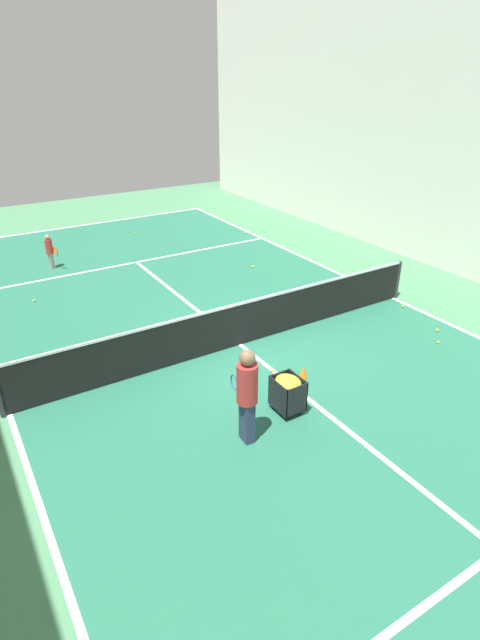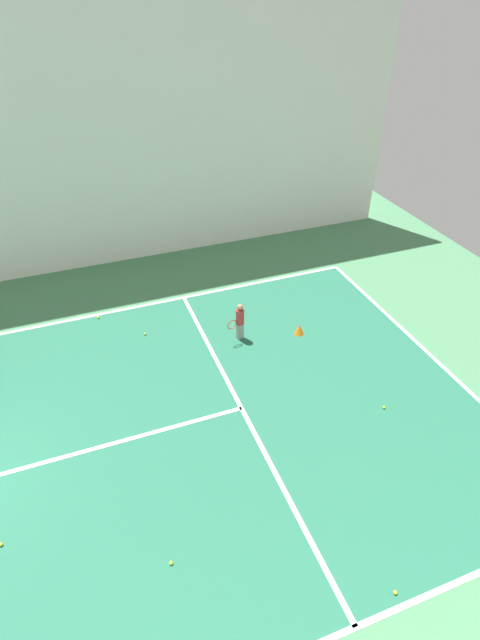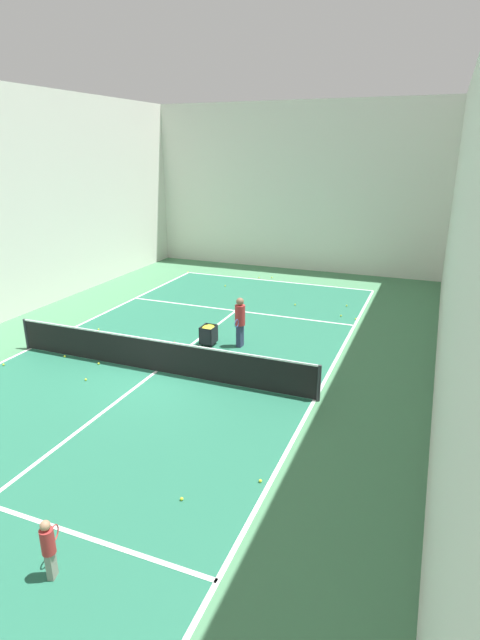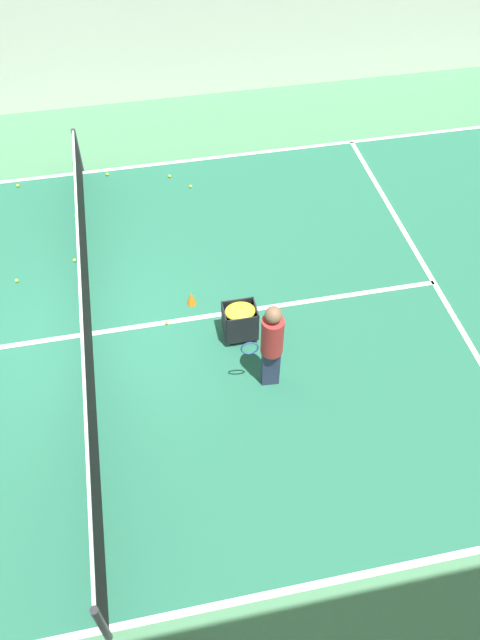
# 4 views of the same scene
# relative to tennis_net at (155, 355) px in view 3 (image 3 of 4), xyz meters

# --- Properties ---
(ground_plane) EXTENTS (33.73, 33.73, 0.00)m
(ground_plane) POSITION_rel_tennis_net_xyz_m (0.00, 0.00, -0.55)
(ground_plane) COLOR #477F56
(court_playing_area) EXTENTS (9.99, 23.68, 0.00)m
(court_playing_area) POSITION_rel_tennis_net_xyz_m (0.00, 0.00, -0.55)
(court_playing_area) COLOR #23664C
(court_playing_area) RESTS_ON ground
(line_baseline_far) EXTENTS (9.99, 0.10, 0.00)m
(line_baseline_far) POSITION_rel_tennis_net_xyz_m (0.00, 11.84, -0.55)
(line_baseline_far) COLOR white
(line_baseline_far) RESTS_ON ground
(line_sideline_left) EXTENTS (0.10, 23.68, 0.00)m
(line_sideline_left) POSITION_rel_tennis_net_xyz_m (-5.00, 0.00, -0.55)
(line_sideline_left) COLOR white
(line_sideline_left) RESTS_ON ground
(line_sideline_right) EXTENTS (0.10, 23.68, 0.00)m
(line_sideline_right) POSITION_rel_tennis_net_xyz_m (5.00, 0.00, -0.55)
(line_sideline_right) COLOR white
(line_sideline_right) RESTS_ON ground
(line_service_far) EXTENTS (9.99, 0.10, 0.00)m
(line_service_far) POSITION_rel_tennis_net_xyz_m (0.00, 6.51, -0.55)
(line_service_far) COLOR white
(line_service_far) RESTS_ON ground
(line_centre_service) EXTENTS (0.10, 13.02, 0.00)m
(line_centre_service) POSITION_rel_tennis_net_xyz_m (0.00, 0.00, -0.55)
(line_centre_service) COLOR white
(line_centre_service) RESTS_ON ground
(hall_enclosure_right) EXTENTS (0.15, 30.03, 8.88)m
(hall_enclosure_right) POSITION_rel_tennis_net_xyz_m (8.10, 0.00, 3.89)
(hall_enclosure_right) COLOR silver
(hall_enclosure_right) RESTS_ON ground
(hall_enclosure_far) EXTENTS (16.05, 0.15, 8.88)m
(hall_enclosure_far) POSITION_rel_tennis_net_xyz_m (0.00, 14.94, 3.89)
(hall_enclosure_far) COLOR silver
(hall_enclosure_far) RESTS_ON ground
(tennis_net) EXTENTS (10.29, 0.10, 1.07)m
(tennis_net) POSITION_rel_tennis_net_xyz_m (0.00, 0.00, 0.00)
(tennis_net) COLOR #2D2D33
(tennis_net) RESTS_ON ground
(player_near_baseline) EXTENTS (0.30, 0.55, 1.11)m
(player_near_baseline) POSITION_rel_tennis_net_xyz_m (2.49, -7.40, 0.08)
(player_near_baseline) COLOR gray
(player_near_baseline) RESTS_ON ground
(coach_at_net) EXTENTS (0.38, 0.69, 1.77)m
(coach_at_net) POSITION_rel_tennis_net_xyz_m (1.64, 2.87, 0.46)
(coach_at_net) COLOR #2D3351
(coach_at_net) RESTS_ON ground
(ball_cart) EXTENTS (0.47, 0.57, 0.72)m
(ball_cart) POSITION_rel_tennis_net_xyz_m (0.57, 2.59, -0.05)
(ball_cart) COLOR black
(ball_cart) RESTS_ON ground
(training_cone_1) EXTENTS (0.18, 0.18, 0.28)m
(training_cone_1) POSITION_rel_tennis_net_xyz_m (-0.38, 1.87, -0.41)
(training_cone_1) COLOR orange
(training_cone_1) RESTS_ON ground
(tennis_ball_0) EXTENTS (0.07, 0.07, 0.07)m
(tennis_ball_0) POSITION_rel_tennis_net_xyz_m (-3.38, -0.17, -0.51)
(tennis_ball_0) COLOR yellow
(tennis_ball_0) RESTS_ON ground
(tennis_ball_2) EXTENTS (0.07, 0.07, 0.07)m
(tennis_ball_2) POSITION_rel_tennis_net_xyz_m (4.92, 7.24, -0.51)
(tennis_ball_2) COLOR yellow
(tennis_ball_2) RESTS_ON ground
(tennis_ball_3) EXTENTS (0.07, 0.07, 0.07)m
(tennis_ball_3) POSITION_rel_tennis_net_xyz_m (-1.98, -0.24, -0.51)
(tennis_ball_3) COLOR yellow
(tennis_ball_3) RESTS_ON ground
(tennis_ball_4) EXTENTS (0.07, 0.07, 0.07)m
(tennis_ball_4) POSITION_rel_tennis_net_xyz_m (4.30, 7.41, -0.51)
(tennis_ball_4) COLOR yellow
(tennis_ball_4) RESTS_ON ground
(tennis_ball_5) EXTENTS (0.07, 0.07, 0.07)m
(tennis_ball_5) POSITION_rel_tennis_net_xyz_m (2.13, 8.18, -0.51)
(tennis_ball_5) COLOR yellow
(tennis_ball_5) RESTS_ON ground
(tennis_ball_6) EXTENTS (0.07, 0.07, 0.07)m
(tennis_ball_6) POSITION_rel_tennis_net_xyz_m (-4.74, -1.43, -0.51)
(tennis_ball_6) COLOR yellow
(tennis_ball_6) RESTS_ON ground
(tennis_ball_7) EXTENTS (0.07, 0.07, 0.07)m
(tennis_ball_7) POSITION_rel_tennis_net_xyz_m (4.80, -3.90, -0.51)
(tennis_ball_7) COLOR yellow
(tennis_ball_7) RESTS_ON ground
(tennis_ball_8) EXTENTS (0.07, 0.07, 0.07)m
(tennis_ball_8) POSITION_rel_tennis_net_xyz_m (-0.34, 12.40, -0.51)
(tennis_ball_8) COLOR yellow
(tennis_ball_8) RESTS_ON ground
(tennis_ball_9) EXTENTS (0.07, 0.07, 0.07)m
(tennis_ball_9) POSITION_rel_tennis_net_xyz_m (-4.42, 1.96, -0.51)
(tennis_ball_9) COLOR yellow
(tennis_ball_9) RESTS_ON ground
(tennis_ball_10) EXTENTS (0.07, 0.07, 0.07)m
(tennis_ball_10) POSITION_rel_tennis_net_xyz_m (-3.94, 2.38, -0.51)
(tennis_ball_10) COLOR yellow
(tennis_ball_10) RESTS_ON ground
(tennis_ball_11) EXTENTS (0.07, 0.07, 0.07)m
(tennis_ball_11) POSITION_rel_tennis_net_xyz_m (0.04, 1.35, -0.51)
(tennis_ball_11) COLOR yellow
(tennis_ball_11) RESTS_ON ground
(tennis_ball_12) EXTENTS (0.07, 0.07, 0.07)m
(tennis_ball_12) POSITION_rel_tennis_net_xyz_m (-5.02, 11.81, -0.51)
(tennis_ball_12) COLOR yellow
(tennis_ball_12) RESTS_ON ground
(tennis_ball_14) EXTENTS (0.07, 0.07, 0.07)m
(tennis_ball_14) POSITION_rel_tennis_net_xyz_m (-1.62, -1.34, -0.51)
(tennis_ball_14) COLOR yellow
(tennis_ball_14) RESTS_ON ground
(tennis_ball_15) EXTENTS (0.07, 0.07, 0.07)m
(tennis_ball_15) POSITION_rel_tennis_net_xyz_m (3.55, -5.00, -0.51)
(tennis_ball_15) COLOR yellow
(tennis_ball_15) RESTS_ON ground
(tennis_ball_16) EXTENTS (0.07, 0.07, 0.07)m
(tennis_ball_16) POSITION_rel_tennis_net_xyz_m (-0.96, 12.09, -0.51)
(tennis_ball_16) COLOR yellow
(tennis_ball_16) RESTS_ON ground
(tennis_ball_17) EXTENTS (0.07, 0.07, 0.07)m
(tennis_ball_17) POSITION_rel_tennis_net_xyz_m (-1.96, 9.92, -0.51)
(tennis_ball_17) COLOR yellow
(tennis_ball_17) RESTS_ON ground
(tennis_ball_18) EXTENTS (0.07, 0.07, 0.07)m
(tennis_ball_18) POSITION_rel_tennis_net_xyz_m (4.26, 8.87, -0.51)
(tennis_ball_18) COLOR yellow
(tennis_ball_18) RESTS_ON ground
(tennis_ball_20) EXTENTS (0.07, 0.07, 0.07)m
(tennis_ball_20) POSITION_rel_tennis_net_xyz_m (-4.78, 0.57, -0.51)
(tennis_ball_20) COLOR yellow
(tennis_ball_20) RESTS_ON ground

